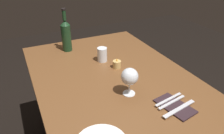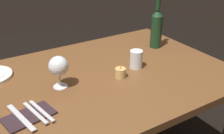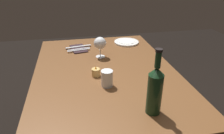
{
  "view_description": "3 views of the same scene",
  "coord_description": "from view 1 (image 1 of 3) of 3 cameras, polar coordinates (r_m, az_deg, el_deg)",
  "views": [
    {
      "loc": [
        1.04,
        -0.49,
        1.43
      ],
      "look_at": [
        0.03,
        -0.01,
        0.81
      ],
      "focal_mm": 35.49,
      "sensor_mm": 36.0,
      "label": 1
    },
    {
      "loc": [
        0.58,
        1.04,
        1.38
      ],
      "look_at": [
        -0.03,
        0.05,
        0.8
      ],
      "focal_mm": 43.88,
      "sensor_mm": 36.0,
      "label": 2
    },
    {
      "loc": [
        -1.2,
        0.19,
        1.36
      ],
      "look_at": [
        -0.07,
        -0.03,
        0.79
      ],
      "focal_mm": 33.58,
      "sensor_mm": 36.0,
      "label": 3
    }
  ],
  "objects": [
    {
      "name": "votive_candle",
      "position": [
        1.41,
        1.25,
        0.66
      ],
      "size": [
        0.05,
        0.05,
        0.07
      ],
      "color": "#DBB266",
      "rests_on": "dining_table"
    },
    {
      "name": "wine_glass_left",
      "position": [
        1.13,
        4.58,
        -2.57
      ],
      "size": [
        0.09,
        0.09,
        0.15
      ],
      "color": "white",
      "rests_on": "dining_table"
    },
    {
      "name": "water_tumbler",
      "position": [
        1.49,
        -2.54,
        3.04
      ],
      "size": [
        0.07,
        0.07,
        0.09
      ],
      "color": "white",
      "rests_on": "dining_table"
    },
    {
      "name": "table_knife",
      "position": [
        1.11,
        16.9,
        -10.25
      ],
      "size": [
        0.06,
        0.21,
        0.0
      ],
      "color": "silver",
      "rests_on": "folded_napkin"
    },
    {
      "name": "folded_napkin",
      "position": [
        1.13,
        15.88,
        -9.68
      ],
      "size": [
        0.21,
        0.14,
        0.01
      ],
      "color": "#2D1E23",
      "rests_on": "dining_table"
    },
    {
      "name": "fork_inner",
      "position": [
        1.14,
        15.13,
        -8.75
      ],
      "size": [
        0.05,
        0.18,
        0.0
      ],
      "color": "silver",
      "rests_on": "folded_napkin"
    },
    {
      "name": "wine_bottle",
      "position": [
        1.65,
        -11.74,
        8.15
      ],
      "size": [
        0.07,
        0.07,
        0.31
      ],
      "color": "#19381E",
      "rests_on": "dining_table"
    },
    {
      "name": "fork_outer",
      "position": [
        1.16,
        14.36,
        -8.09
      ],
      "size": [
        0.05,
        0.18,
        0.0
      ],
      "color": "silver",
      "rests_on": "folded_napkin"
    },
    {
      "name": "dining_table",
      "position": [
        1.39,
        -0.02,
        -5.28
      ],
      "size": [
        1.3,
        0.9,
        0.74
      ],
      "color": "brown",
      "rests_on": "ground"
    }
  ]
}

